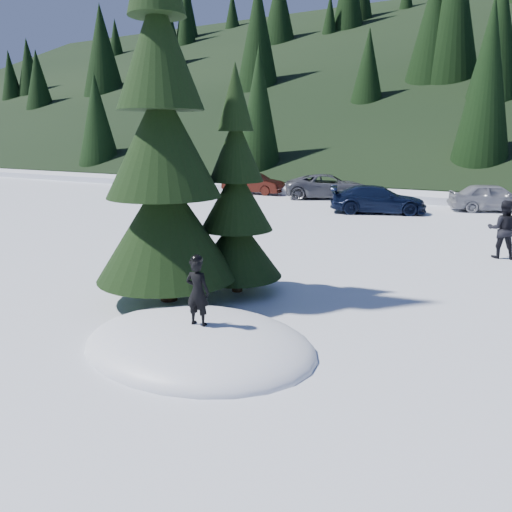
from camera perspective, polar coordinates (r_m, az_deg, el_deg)
The scene contains 12 objects.
ground at distance 9.30m, azimuth -6.57°, elevation -10.26°, with size 200.00×200.00×0.00m, color white.
snow_mound at distance 9.30m, azimuth -6.57°, elevation -10.26°, with size 4.48×3.52×0.96m, color white.
forest_hillside at distance 61.61m, azimuth 26.97°, elevation 20.34°, with size 200.00×60.00×25.00m, color black, non-canonical shape.
spruce_tall at distance 11.31m, azimuth -10.59°, elevation 11.19°, with size 3.20×3.20×8.60m.
spruce_short at distance 11.94m, azimuth -2.26°, elevation 5.66°, with size 2.20×2.20×5.37m.
child_skier at distance 8.81m, azimuth -6.69°, elevation -4.11°, with size 0.44×0.29×1.20m, color black.
adult_0 at distance 17.36m, azimuth 26.37°, elevation 2.75°, with size 0.89×0.69×1.82m, color black.
car_0 at distance 36.27m, azimuth -9.44°, elevation 8.46°, with size 1.50×3.74×1.27m, color black.
car_1 at distance 33.37m, azimuth -0.27°, elevation 8.30°, with size 1.46×4.18×1.38m, color #350F09.
car_2 at distance 31.16m, azimuth 8.32°, elevation 7.88°, with size 2.45×5.32×1.48m, color #505158.
car_3 at distance 25.62m, azimuth 13.74°, elevation 6.30°, with size 1.90×4.66×1.35m, color black.
car_4 at distance 28.12m, azimuth 25.42°, elevation 6.07°, with size 1.69×4.19×1.43m, color gray.
Camera 1 is at (5.17, -6.77, 3.74)m, focal length 35.00 mm.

